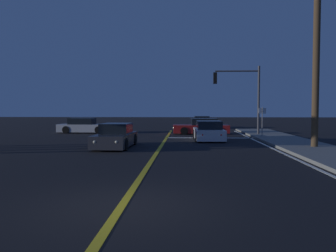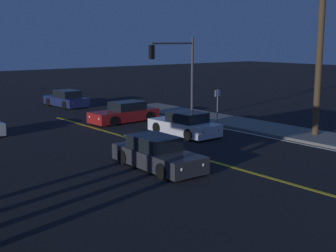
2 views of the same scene
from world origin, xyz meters
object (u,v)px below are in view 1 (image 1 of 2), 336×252
object	(u,v)px
car_side_waiting_navy	(201,123)
street_sign_corner	(262,118)
traffic_signal_near_right	(242,89)
utility_pole_right	(316,50)
car_lead_oncoming_red	(202,127)
car_far_approaching_white	(209,132)
car_following_oncoming_charcoal	(116,137)
car_parked_curb_silver	(84,126)

from	to	relation	value
car_side_waiting_navy	street_sign_corner	distance (m)	14.28
traffic_signal_near_right	street_sign_corner	size ratio (longest dim) A/B	2.45
utility_pole_right	street_sign_corner	size ratio (longest dim) A/B	4.52
car_lead_oncoming_red	traffic_signal_near_right	world-z (taller)	traffic_signal_near_right
car_far_approaching_white	utility_pole_right	world-z (taller)	utility_pole_right
car_lead_oncoming_red	street_sign_corner	size ratio (longest dim) A/B	2.11
car_side_waiting_navy	utility_pole_right	xyz separation A→B (m)	(5.16, -20.11, 4.67)
car_far_approaching_white	car_lead_oncoming_red	bearing A→B (deg)	90.48
car_side_waiting_navy	utility_pole_right	size ratio (longest dim) A/B	0.43
traffic_signal_near_right	utility_pole_right	size ratio (longest dim) A/B	0.54
car_following_oncoming_charcoal	car_far_approaching_white	world-z (taller)	same
car_parked_curb_silver	utility_pole_right	distance (m)	20.31
car_following_oncoming_charcoal	car_side_waiting_navy	xyz separation A→B (m)	(5.68, 19.69, -0.00)
car_far_approaching_white	car_side_waiting_navy	size ratio (longest dim) A/B	0.99
utility_pole_right	car_side_waiting_navy	bearing A→B (deg)	104.39
car_side_waiting_navy	street_sign_corner	xyz separation A→B (m)	(3.76, -13.74, 0.95)
car_lead_oncoming_red	car_side_waiting_navy	bearing A→B (deg)	-5.08
car_lead_oncoming_red	car_side_waiting_navy	size ratio (longest dim) A/B	1.07
car_parked_curb_silver	car_side_waiting_navy	distance (m)	13.69
car_parked_curb_silver	car_lead_oncoming_red	xyz separation A→B (m)	(10.40, -0.82, -0.00)
car_side_waiting_navy	traffic_signal_near_right	xyz separation A→B (m)	(2.73, -10.94, 3.12)
street_sign_corner	car_parked_curb_silver	bearing A→B (deg)	159.92
car_parked_curb_silver	utility_pole_right	bearing A→B (deg)	55.91
car_far_approaching_white	utility_pole_right	xyz separation A→B (m)	(5.32, -5.03, 4.67)
car_parked_curb_silver	car_side_waiting_navy	world-z (taller)	same
car_lead_oncoming_red	street_sign_corner	xyz separation A→B (m)	(4.14, -4.50, 0.95)
car_following_oncoming_charcoal	utility_pole_right	distance (m)	11.81
car_following_oncoming_charcoal	traffic_signal_near_right	bearing A→B (deg)	-132.76
car_parked_curb_silver	utility_pole_right	world-z (taller)	utility_pole_right
traffic_signal_near_right	utility_pole_right	world-z (taller)	utility_pole_right
car_parked_curb_silver	car_lead_oncoming_red	world-z (taller)	same
car_lead_oncoming_red	car_side_waiting_navy	distance (m)	9.25
car_lead_oncoming_red	utility_pole_right	world-z (taller)	utility_pole_right
car_following_oncoming_charcoal	car_parked_curb_silver	bearing A→B (deg)	-64.47
car_lead_oncoming_red	car_far_approaching_white	bearing A→B (deg)	179.49
car_following_oncoming_charcoal	traffic_signal_near_right	distance (m)	12.53
car_far_approaching_white	car_lead_oncoming_red	size ratio (longest dim) A/B	0.93
car_far_approaching_white	traffic_signal_near_right	xyz separation A→B (m)	(2.89, 4.14, 3.12)
traffic_signal_near_right	utility_pole_right	xyz separation A→B (m)	(2.43, -9.16, 1.55)
car_following_oncoming_charcoal	street_sign_corner	world-z (taller)	street_sign_corner
car_lead_oncoming_red	utility_pole_right	xyz separation A→B (m)	(5.54, -10.86, 4.67)
car_parked_curb_silver	utility_pole_right	size ratio (longest dim) A/B	0.46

